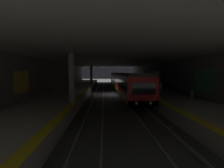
# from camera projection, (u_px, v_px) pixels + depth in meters

# --- Properties ---
(ground_plane) EXTENTS (120.00, 120.00, 0.00)m
(ground_plane) POSITION_uv_depth(u_px,v_px,m) (112.00, 95.00, 27.04)
(ground_plane) COLOR #42423F
(track_left) EXTENTS (60.00, 1.53, 0.16)m
(track_left) POSITION_uv_depth(u_px,v_px,m) (125.00, 94.00, 27.14)
(track_left) COLOR gray
(track_left) RESTS_ON ground
(track_right) EXTENTS (60.00, 1.53, 0.16)m
(track_right) POSITION_uv_depth(u_px,v_px,m) (99.00, 94.00, 26.92)
(track_right) COLOR gray
(track_right) RESTS_ON ground
(platform_left) EXTENTS (60.00, 5.30, 1.06)m
(platform_left) POSITION_uv_depth(u_px,v_px,m) (150.00, 91.00, 27.32)
(platform_left) COLOR #B7B2A8
(platform_left) RESTS_ON ground
(platform_right) EXTENTS (60.00, 5.30, 1.06)m
(platform_right) POSITION_uv_depth(u_px,v_px,m) (73.00, 92.00, 26.67)
(platform_right) COLOR #B7B2A8
(platform_right) RESTS_ON ground
(wall_left) EXTENTS (60.00, 0.56, 5.60)m
(wall_left) POSITION_uv_depth(u_px,v_px,m) (166.00, 78.00, 27.30)
(wall_left) COLOR slate
(wall_left) RESTS_ON ground
(wall_right) EXTENTS (60.00, 0.56, 5.60)m
(wall_right) POSITION_uv_depth(u_px,v_px,m) (56.00, 78.00, 26.35)
(wall_right) COLOR slate
(wall_right) RESTS_ON ground
(ceiling_slab) EXTENTS (60.00, 19.40, 0.40)m
(ceiling_slab) POSITION_uv_depth(u_px,v_px,m) (112.00, 60.00, 26.59)
(ceiling_slab) COLOR #ADAAA3
(ceiling_slab) RESTS_ON wall_left
(pillar_near) EXTENTS (0.56, 0.56, 4.55)m
(pillar_near) POSITION_uv_depth(u_px,v_px,m) (72.00, 78.00, 14.52)
(pillar_near) COLOR gray
(pillar_near) RESTS_ON platform_right
(pillar_far) EXTENTS (0.56, 0.56, 4.55)m
(pillar_far) POSITION_uv_depth(u_px,v_px,m) (91.00, 74.00, 36.94)
(pillar_far) COLOR gray
(pillar_far) RESTS_ON platform_right
(metro_train) EXTENTS (35.47, 2.83, 3.49)m
(metro_train) POSITION_uv_depth(u_px,v_px,m) (122.00, 81.00, 31.78)
(metro_train) COLOR red
(metro_train) RESTS_ON track_left
(bench_left_near) EXTENTS (1.70, 0.47, 0.86)m
(bench_left_near) POSITION_uv_depth(u_px,v_px,m) (170.00, 87.00, 23.53)
(bench_left_near) COLOR #262628
(bench_left_near) RESTS_ON platform_left
(bench_left_mid) EXTENTS (1.70, 0.47, 0.86)m
(bench_left_mid) POSITION_uv_depth(u_px,v_px,m) (160.00, 85.00, 27.76)
(bench_left_mid) COLOR #262628
(bench_left_mid) RESTS_ON platform_left
(bench_left_far) EXTENTS (1.70, 0.47, 0.86)m
(bench_left_far) POSITION_uv_depth(u_px,v_px,m) (149.00, 82.00, 34.44)
(bench_left_far) COLOR #262628
(bench_left_far) RESTS_ON platform_left
(bench_right_near) EXTENTS (1.70, 0.47, 0.86)m
(bench_right_near) POSITION_uv_depth(u_px,v_px,m) (49.00, 90.00, 20.60)
(bench_right_near) COLOR #262628
(bench_right_near) RESTS_ON platform_right
(bench_right_mid) EXTENTS (1.70, 0.47, 0.86)m
(bench_right_mid) POSITION_uv_depth(u_px,v_px,m) (72.00, 82.00, 35.00)
(bench_right_mid) COLOR #262628
(bench_right_mid) RESTS_ON platform_right
(bench_right_far) EXTENTS (1.70, 0.47, 0.86)m
(bench_right_far) POSITION_uv_depth(u_px,v_px,m) (76.00, 81.00, 39.62)
(bench_right_far) COLOR #262628
(bench_right_far) RESTS_ON platform_right
(person_waiting_near) EXTENTS (0.60, 0.23, 1.64)m
(person_waiting_near) POSITION_uv_depth(u_px,v_px,m) (160.00, 88.00, 19.44)
(person_waiting_near) COLOR #3F3F3F
(person_waiting_near) RESTS_ON platform_left
(person_walking_mid) EXTENTS (0.60, 0.23, 1.68)m
(person_walking_mid) POSITION_uv_depth(u_px,v_px,m) (146.00, 83.00, 27.37)
(person_walking_mid) COLOR black
(person_walking_mid) RESTS_ON platform_left
(person_standing_far) EXTENTS (0.60, 0.23, 1.69)m
(person_standing_far) POSITION_uv_depth(u_px,v_px,m) (142.00, 82.00, 30.25)
(person_standing_far) COLOR #3D3D3D
(person_standing_far) RESTS_ON platform_left
(suitcase_rolling) EXTENTS (0.42, 0.22, 1.01)m
(suitcase_rolling) POSITION_uv_depth(u_px,v_px,m) (154.00, 85.00, 29.21)
(suitcase_rolling) COLOR maroon
(suitcase_rolling) RESTS_ON platform_left
(trash_bin) EXTENTS (0.44, 0.44, 0.85)m
(trash_bin) POSITION_uv_depth(u_px,v_px,m) (191.00, 95.00, 16.55)
(trash_bin) COLOR #595B5E
(trash_bin) RESTS_ON platform_left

